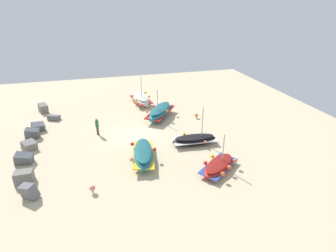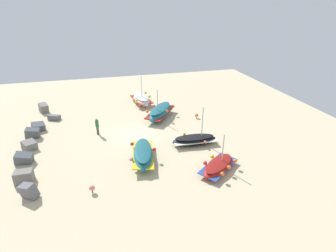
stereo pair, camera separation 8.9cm
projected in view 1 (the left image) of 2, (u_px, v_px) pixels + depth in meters
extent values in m
plane|color=beige|center=(134.00, 134.00, 25.88)|extent=(44.45, 44.45, 0.00)
ellipsoid|color=black|center=(194.00, 140.00, 23.94)|extent=(1.72, 4.14, 0.81)
cube|color=white|center=(194.00, 140.00, 23.92)|extent=(1.74, 3.98, 0.13)
ellipsoid|color=black|center=(195.00, 137.00, 23.81)|extent=(1.49, 3.64, 0.18)
cylinder|color=#B7B7BC|center=(203.00, 122.00, 23.33)|extent=(0.08, 0.08, 2.75)
sphere|color=#EA7F75|center=(205.00, 142.00, 23.24)|extent=(0.26, 0.26, 0.26)
sphere|color=yellow|center=(184.00, 134.00, 24.44)|extent=(0.26, 0.26, 0.26)
ellipsoid|color=maroon|center=(219.00, 166.00, 20.18)|extent=(3.50, 3.91, 0.77)
cube|color=#2D4C9E|center=(219.00, 166.00, 20.16)|extent=(3.43, 3.81, 0.13)
ellipsoid|color=maroon|center=(219.00, 163.00, 20.05)|extent=(3.06, 3.43, 0.17)
cylinder|color=#B7B7BC|center=(223.00, 147.00, 19.94)|extent=(0.08, 0.08, 2.17)
sphere|color=orange|center=(235.00, 161.00, 20.34)|extent=(0.31, 0.31, 0.31)
sphere|color=yellow|center=(212.00, 156.00, 20.90)|extent=(0.31, 0.31, 0.31)
sphere|color=orange|center=(229.00, 167.00, 19.59)|extent=(0.31, 0.31, 0.31)
sphere|color=red|center=(205.00, 163.00, 20.17)|extent=(0.31, 0.31, 0.31)
sphere|color=orange|center=(223.00, 174.00, 18.82)|extent=(0.31, 0.31, 0.31)
ellipsoid|color=#1E6670|center=(143.00, 155.00, 21.34)|extent=(4.70, 2.34, 1.16)
cube|color=gold|center=(143.00, 154.00, 21.32)|extent=(4.52, 2.31, 0.19)
ellipsoid|color=#1A565F|center=(143.00, 150.00, 21.15)|extent=(4.13, 2.01, 0.26)
sphere|color=#EA7F75|center=(132.00, 159.00, 20.20)|extent=(0.31, 0.31, 0.31)
sphere|color=red|center=(154.00, 149.00, 21.22)|extent=(0.31, 0.31, 0.31)
sphere|color=red|center=(132.00, 144.00, 22.01)|extent=(0.31, 0.31, 0.31)
ellipsoid|color=white|center=(141.00, 100.00, 33.28)|extent=(4.51, 2.38, 1.13)
cube|color=maroon|center=(141.00, 99.00, 33.25)|extent=(4.35, 2.38, 0.16)
ellipsoid|color=beige|center=(141.00, 96.00, 33.09)|extent=(3.97, 2.06, 0.23)
cylinder|color=#B7B7BC|center=(141.00, 86.00, 32.20)|extent=(0.08, 0.08, 2.59)
sphere|color=yellow|center=(136.00, 101.00, 31.83)|extent=(0.33, 0.33, 0.33)
sphere|color=yellow|center=(149.00, 96.00, 33.14)|extent=(0.33, 0.33, 0.33)
sphere|color=orange|center=(132.00, 96.00, 33.03)|extent=(0.33, 0.33, 0.33)
sphere|color=yellow|center=(145.00, 93.00, 34.38)|extent=(0.33, 0.33, 0.33)
ellipsoid|color=#1E6670|center=(160.00, 113.00, 29.19)|extent=(5.03, 4.25, 1.30)
cube|color=maroon|center=(160.00, 112.00, 29.17)|extent=(4.88, 4.16, 0.16)
ellipsoid|color=#1A565F|center=(160.00, 108.00, 28.97)|extent=(4.40, 3.72, 0.25)
cylinder|color=#B7B7BC|center=(157.00, 100.00, 27.83)|extent=(0.08, 0.08, 2.23)
sphere|color=orange|center=(147.00, 112.00, 28.19)|extent=(0.31, 0.31, 0.31)
sphere|color=orange|center=(167.00, 111.00, 28.31)|extent=(0.31, 0.31, 0.31)
sphere|color=red|center=(154.00, 107.00, 29.68)|extent=(0.31, 0.31, 0.31)
sphere|color=red|center=(172.00, 106.00, 29.81)|extent=(0.31, 0.31, 0.31)
cylinder|color=brown|center=(98.00, 131.00, 25.51)|extent=(0.14, 0.14, 0.85)
cylinder|color=brown|center=(97.00, 130.00, 25.60)|extent=(0.14, 0.14, 0.85)
cylinder|color=#236B33|center=(97.00, 124.00, 25.23)|extent=(0.32, 0.32, 0.64)
sphere|color=tan|center=(96.00, 120.00, 25.05)|extent=(0.22, 0.22, 0.22)
cube|color=slate|center=(29.00, 191.00, 17.28)|extent=(1.12, 1.37, 1.23)
cube|color=slate|center=(24.00, 177.00, 18.80)|extent=(0.93, 1.24, 0.94)
cube|color=#4C5156|center=(24.00, 159.00, 21.00)|extent=(1.07, 1.47, 1.19)
cube|color=slate|center=(29.00, 146.00, 22.99)|extent=(1.48, 1.50, 0.92)
cube|color=#4C5156|center=(32.00, 134.00, 24.87)|extent=(0.92, 1.35, 1.24)
cube|color=#4C5156|center=(38.00, 127.00, 26.36)|extent=(1.43, 1.53, 1.05)
cube|color=slate|center=(54.00, 118.00, 28.87)|extent=(1.24, 1.42, 0.62)
cube|color=slate|center=(43.00, 108.00, 30.74)|extent=(1.55, 1.34, 1.11)
cylinder|color=#3F3F42|center=(196.00, 118.00, 29.33)|extent=(0.08, 0.08, 0.15)
sphere|color=orange|center=(196.00, 115.00, 29.22)|extent=(0.39, 0.39, 0.39)
cylinder|color=#3F3F42|center=(93.00, 192.00, 17.89)|extent=(0.08, 0.08, 0.20)
sphere|color=#EA7F75|center=(92.00, 188.00, 17.76)|extent=(0.40, 0.40, 0.40)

